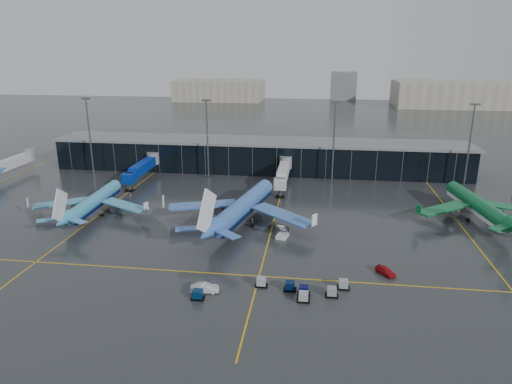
# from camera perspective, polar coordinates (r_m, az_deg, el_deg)

# --- Properties ---
(ground) EXTENTS (600.00, 600.00, 0.00)m
(ground) POSITION_cam_1_polar(r_m,az_deg,el_deg) (101.71, -4.17, -6.16)
(ground) COLOR #282B2D
(ground) RESTS_ON ground
(terminal_pier) EXTENTS (142.00, 17.00, 10.70)m
(terminal_pier) POSITION_cam_1_polar(r_m,az_deg,el_deg) (158.32, 0.32, 4.64)
(terminal_pier) COLOR black
(terminal_pier) RESTS_ON ground
(jet_bridges) EXTENTS (94.00, 27.50, 7.20)m
(jet_bridges) POSITION_cam_1_polar(r_m,az_deg,el_deg) (149.22, -14.11, 2.96)
(jet_bridges) COLOR #595B60
(jet_bridges) RESTS_ON ground
(flood_masts) EXTENTS (203.00, 0.50, 25.50)m
(flood_masts) POSITION_cam_1_polar(r_m,az_deg,el_deg) (144.36, 1.70, 6.77)
(flood_masts) COLOR #595B60
(flood_masts) RESTS_ON ground
(distant_hangars) EXTENTS (260.00, 71.00, 22.00)m
(distant_hangars) POSITION_cam_1_polar(r_m,az_deg,el_deg) (363.82, 12.67, 12.11)
(distant_hangars) COLOR #B2AD99
(distant_hangars) RESTS_ON ground
(taxi_lines) EXTENTS (220.00, 120.00, 0.02)m
(taxi_lines) POSITION_cam_1_polar(r_m,az_deg,el_deg) (109.98, 2.08, -4.24)
(taxi_lines) COLOR gold
(taxi_lines) RESTS_ON ground
(airliner_arkefly) EXTENTS (32.80, 37.08, 11.11)m
(airliner_arkefly) POSITION_cam_1_polar(r_m,az_deg,el_deg) (123.12, -19.61, -0.13)
(airliner_arkefly) COLOR #3C97C4
(airliner_arkefly) RESTS_ON ground
(airliner_klm_near) EXTENTS (47.70, 51.89, 13.73)m
(airliner_klm_near) POSITION_cam_1_polar(r_m,az_deg,el_deg) (109.79, -1.58, -0.46)
(airliner_klm_near) COLOR #3A69BF
(airliner_klm_near) RESTS_ON ground
(airliner_aer_lingus) EXTENTS (39.56, 43.57, 11.99)m
(airliner_aer_lingus) POSITION_cam_1_polar(r_m,az_deg,el_deg) (124.87, 26.04, -0.47)
(airliner_aer_lingus) COLOR #0C6534
(airliner_aer_lingus) RESTS_ON ground
(baggage_carts) EXTENTS (26.92, 8.36, 1.70)m
(baggage_carts) POSITION_cam_1_polar(r_m,az_deg,el_deg) (81.12, 4.32, -12.10)
(baggage_carts) COLOR black
(baggage_carts) RESTS_ON ground
(mobile_airstair) EXTENTS (2.88, 3.62, 3.45)m
(mobile_airstair) POSITION_cam_1_polar(r_m,az_deg,el_deg) (103.18, 3.31, -5.32)
(mobile_airstair) COLOR white
(mobile_airstair) RESTS_ON ground
(service_van_red) EXTENTS (4.02, 4.56, 1.49)m
(service_van_red) POSITION_cam_1_polar(r_m,az_deg,el_deg) (90.53, 15.88, -9.45)
(service_van_red) COLOR #B00D14
(service_van_red) RESTS_ON ground
(service_van_white) EXTENTS (5.17, 2.51, 1.63)m
(service_van_white) POSITION_cam_1_polar(r_m,az_deg,el_deg) (81.86, -6.43, -11.83)
(service_van_white) COLOR silver
(service_van_white) RESTS_ON ground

